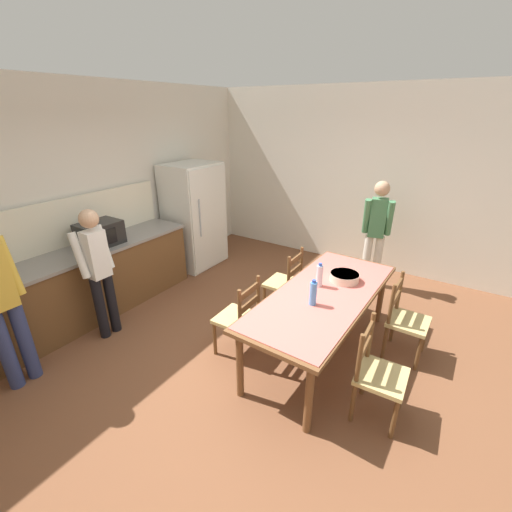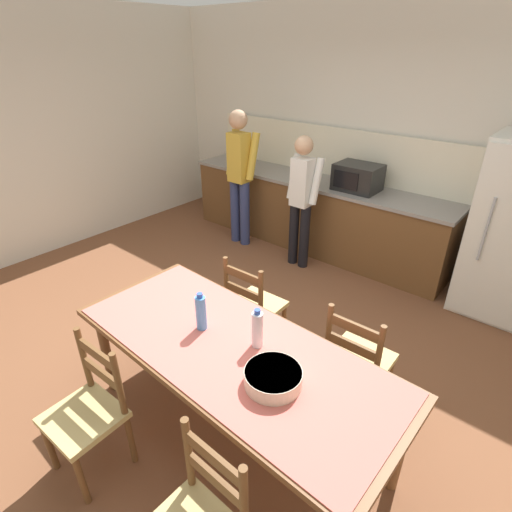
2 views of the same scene
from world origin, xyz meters
name	(u,v)px [view 2 (image 2 of 2)]	position (x,y,z in m)	size (l,w,h in m)	color
ground_plane	(236,352)	(0.00, 0.00, 0.00)	(8.32, 8.32, 0.00)	brown
wall_back	(387,138)	(0.00, 2.66, 1.45)	(6.52, 0.12, 2.90)	silver
wall_left	(30,137)	(-3.26, 0.00, 1.45)	(0.12, 5.20, 2.90)	silver
kitchen_counter	(312,213)	(-0.68, 2.23, 0.46)	(3.56, 0.66, 0.91)	brown
counter_splashback	(329,151)	(-0.68, 2.54, 1.21)	(3.52, 0.03, 0.60)	#EFE8CB
microwave	(358,177)	(-0.09, 2.21, 1.06)	(0.50, 0.39, 0.30)	black
dining_table	(232,355)	(0.55, -0.61, 0.69)	(2.23, 0.97, 0.76)	brown
bottle_near_centre	(201,312)	(0.27, -0.60, 0.89)	(0.07, 0.07, 0.27)	#4C8ED6
bottle_off_centre	(257,329)	(0.66, -0.50, 0.89)	(0.07, 0.07, 0.27)	silver
serving_bowl	(273,377)	(0.93, -0.69, 0.81)	(0.32, 0.32, 0.09)	beige
chair_side_far_right	(357,360)	(1.06, 0.12, 0.44)	(0.43, 0.41, 0.91)	brown
chair_side_near_left	(89,412)	(0.03, -1.34, 0.44)	(0.43, 0.42, 0.91)	brown
chair_side_far_left	(253,306)	(0.07, 0.15, 0.44)	(0.43, 0.41, 0.91)	brown
person_at_sink	(240,172)	(-1.47, 1.71, 0.97)	(0.44, 0.30, 1.73)	navy
person_at_counter	(302,196)	(-0.50, 1.69, 0.88)	(0.39, 0.27, 1.56)	black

